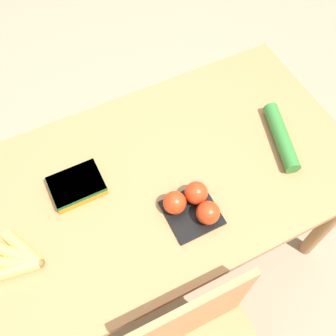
# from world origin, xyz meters

# --- Properties ---
(ground_plane) EXTENTS (12.00, 12.00, 0.00)m
(ground_plane) POSITION_xyz_m (0.00, 0.00, 0.00)
(ground_plane) COLOR gray
(dining_table) EXTENTS (1.33, 0.78, 0.72)m
(dining_table) POSITION_xyz_m (0.00, 0.00, 0.62)
(dining_table) COLOR #9E7044
(dining_table) RESTS_ON ground_plane
(banana_bunch) EXTENTS (0.17, 0.16, 0.04)m
(banana_bunch) POSITION_xyz_m (0.55, 0.08, 0.74)
(banana_bunch) COLOR brown
(banana_bunch) RESTS_ON dining_table
(tomato_pack) EXTENTS (0.17, 0.17, 0.09)m
(tomato_pack) POSITION_xyz_m (-0.01, 0.16, 0.76)
(tomato_pack) COLOR black
(tomato_pack) RESTS_ON dining_table
(carrot_bag) EXTENTS (0.17, 0.13, 0.04)m
(carrot_bag) POSITION_xyz_m (0.30, -0.08, 0.75)
(carrot_bag) COLOR orange
(carrot_bag) RESTS_ON dining_table
(cucumber_near) EXTENTS (0.13, 0.28, 0.05)m
(cucumber_near) POSITION_xyz_m (-0.42, 0.06, 0.75)
(cucumber_near) COLOR #2D702D
(cucumber_near) RESTS_ON dining_table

